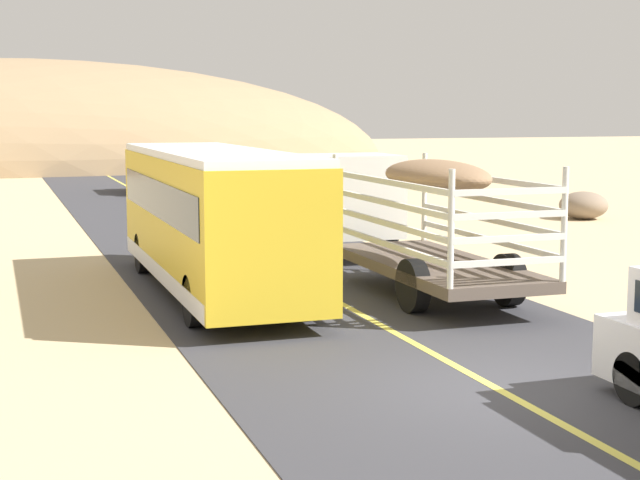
{
  "coord_description": "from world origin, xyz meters",
  "views": [
    {
      "loc": [
        -6.91,
        -12.27,
        4.08
      ],
      "look_at": [
        0.0,
        8.06,
        1.2
      ],
      "focal_mm": 54.22,
      "sensor_mm": 36.0,
      "label": 1
    }
  ],
  "objects": [
    {
      "name": "road_surface",
      "position": [
        0.0,
        0.0,
        0.01
      ],
      "size": [
        8.0,
        120.0,
        0.02
      ],
      "primitive_type": "cube",
      "color": "#38383D",
      "rests_on": "ground"
    },
    {
      "name": "distant_hill",
      "position": [
        -5.02,
        62.79,
        0.0
      ],
      "size": [
        56.94,
        26.77,
        15.8
      ],
      "primitive_type": "ellipsoid",
      "color": "#997C5A",
      "rests_on": "ground"
    },
    {
      "name": "car_far",
      "position": [
        0.61,
        36.07,
        1.09
      ],
      "size": [
        1.9,
        4.62,
        1.93
      ],
      "color": "black",
      "rests_on": "road_surface"
    },
    {
      "name": "bus",
      "position": [
        -2.29,
        8.72,
        1.75
      ],
      "size": [
        2.54,
        10.0,
        3.21
      ],
      "color": "gold",
      "rests_on": "road_surface"
    },
    {
      "name": "road_centre_line",
      "position": [
        0.0,
        0.0,
        0.02
      ],
      "size": [
        0.16,
        117.6,
        0.0
      ],
      "primitive_type": "cube",
      "color": "#D8CC4C",
      "rests_on": "road_surface"
    },
    {
      "name": "livestock_truck",
      "position": [
        2.15,
        9.85,
        1.79
      ],
      "size": [
        2.53,
        9.7,
        3.02
      ],
      "color": "silver",
      "rests_on": "road_surface"
    },
    {
      "name": "boulder_far_horizon",
      "position": [
        14.33,
        19.07,
        0.52
      ],
      "size": [
        1.82,
        1.84,
        1.05
      ],
      "primitive_type": "ellipsoid",
      "color": "#84705B",
      "rests_on": "ground"
    },
    {
      "name": "ground_plane",
      "position": [
        0.0,
        0.0,
        0.0
      ],
      "size": [
        240.0,
        240.0,
        0.0
      ],
      "primitive_type": "plane",
      "color": "#CCB284"
    }
  ]
}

